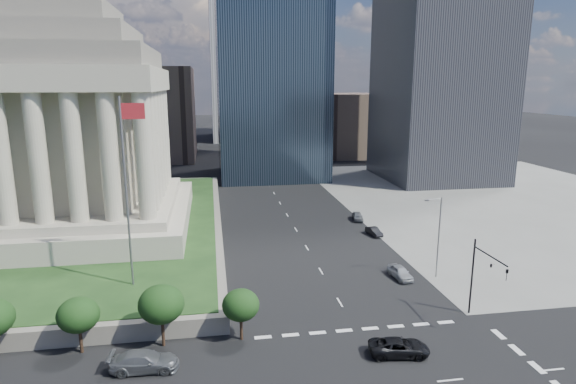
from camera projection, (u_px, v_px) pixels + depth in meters
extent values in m
plane|color=black|center=(261.00, 172.00, 128.99)|extent=(500.00, 500.00, 0.00)
cube|color=slate|center=(507.00, 200.00, 97.62)|extent=(68.00, 90.00, 0.03)
cube|color=slate|center=(4.00, 232.00, 73.62)|extent=(66.00, 70.00, 1.80)
cube|color=#1B3515|center=(3.00, 226.00, 73.41)|extent=(64.00, 68.00, 0.10)
cylinder|color=slate|center=(126.00, 194.00, 49.75)|extent=(0.24, 0.24, 20.00)
cube|color=maroon|center=(133.00, 111.00, 48.07)|extent=(2.40, 0.05, 1.60)
cube|color=black|center=(270.00, 55.00, 117.90)|extent=(26.00, 26.00, 60.00)
cube|color=brown|center=(347.00, 124.00, 160.67)|extent=(20.00, 30.00, 20.00)
cube|color=brown|center=(155.00, 114.00, 150.14)|extent=(24.00, 30.00, 28.00)
cylinder|color=black|center=(472.00, 277.00, 48.67)|extent=(0.18, 0.18, 8.00)
cylinder|color=black|center=(490.00, 256.00, 45.32)|extent=(0.14, 5.50, 0.14)
cube|color=black|center=(507.00, 275.00, 42.85)|extent=(0.30, 0.30, 1.10)
cylinder|color=slate|center=(439.00, 238.00, 57.76)|extent=(0.16, 0.16, 10.00)
cylinder|color=slate|center=(434.00, 199.00, 56.56)|extent=(1.80, 0.12, 0.12)
cube|color=slate|center=(427.00, 200.00, 56.45)|extent=(0.50, 0.22, 0.14)
imported|color=black|center=(399.00, 347.00, 41.72)|extent=(3.15, 5.54, 1.46)
imported|color=#515458|center=(144.00, 361.00, 39.45)|extent=(2.59, 5.73, 1.63)
imported|color=#9EA1A6|center=(400.00, 272.00, 58.31)|extent=(4.51, 2.18, 1.49)
imported|color=black|center=(374.00, 231.00, 74.87)|extent=(3.88, 1.92, 1.22)
imported|color=#5B5F63|center=(358.00, 216.00, 83.13)|extent=(2.35, 4.35, 1.41)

